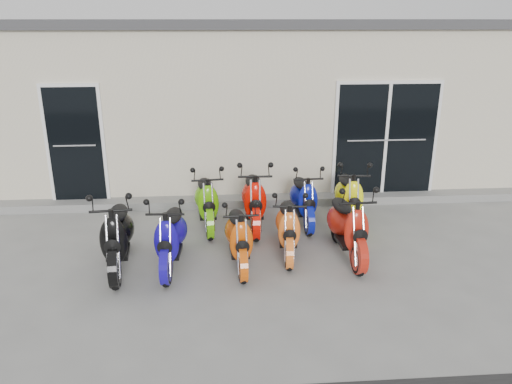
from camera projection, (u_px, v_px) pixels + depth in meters
ground at (259, 251)px, 7.70m from camera, size 80.00×80.00×0.00m
building at (242, 96)px, 12.06m from camera, size 14.00×6.00×3.20m
roof_cap at (241, 23)px, 11.51m from camera, size 14.20×6.20×0.16m
front_step at (251, 201)px, 9.57m from camera, size 14.00×0.40×0.15m
door_left at (75, 142)px, 9.10m from camera, size 1.07×0.08×2.22m
door_right at (386, 136)px, 9.50m from camera, size 2.02×0.08×2.22m
scooter_front_black at (116, 227)px, 6.96m from camera, size 0.79×1.78×1.28m
scooter_front_blue at (170, 229)px, 7.01m from camera, size 0.66×1.63×1.18m
scooter_front_orange_a at (239, 230)px, 7.07m from camera, size 0.63×1.55×1.12m
scooter_front_orange_b at (288, 220)px, 7.42m from camera, size 0.68×1.55×1.11m
scooter_front_red at (348, 218)px, 7.30m from camera, size 0.68×1.70×1.24m
scooter_back_green at (207, 194)px, 8.38m from camera, size 0.73×1.66×1.19m
scooter_back_red at (254, 192)px, 8.37m from camera, size 0.66×1.73×1.27m
scooter_back_blue at (304, 192)px, 8.53m from camera, size 0.59×1.56×1.14m
scooter_back_yellow at (349, 190)px, 8.53m from camera, size 0.77×1.71×1.22m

